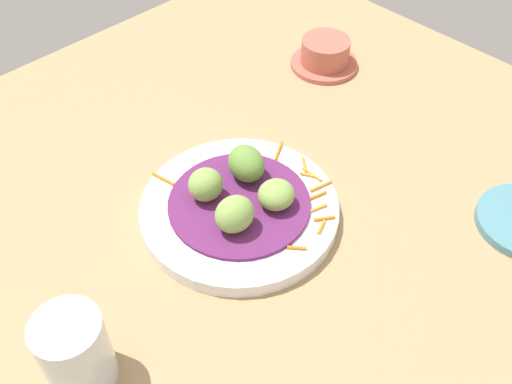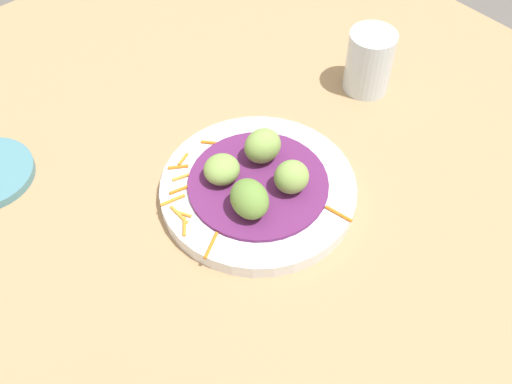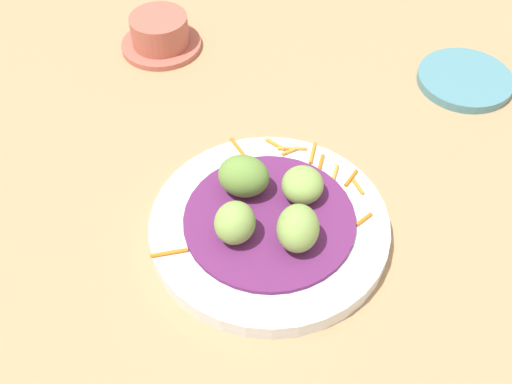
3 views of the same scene
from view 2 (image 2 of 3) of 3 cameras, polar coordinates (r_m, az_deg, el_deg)
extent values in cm
cube|color=tan|center=(81.59, -2.58, 1.68)|extent=(110.00, 110.00, 2.00)
cylinder|color=silver|center=(77.02, 0.03, 0.08)|extent=(24.96, 24.96, 1.99)
cylinder|color=#60235B|center=(76.06, 0.03, 0.68)|extent=(17.79, 17.79, 0.52)
cylinder|color=orange|center=(78.76, -7.33, 2.37)|extent=(1.78, 2.41, 0.40)
cylinder|color=orange|center=(81.49, -4.22, 4.81)|extent=(1.97, 1.74, 0.40)
cylinder|color=orange|center=(77.60, -6.83, 1.48)|extent=(1.25, 2.97, 0.40)
cylinder|color=orange|center=(73.81, -6.88, -2.04)|extent=(2.11, 1.38, 0.40)
cylinder|color=orange|center=(70.78, -4.27, -5.03)|extent=(2.21, 3.50, 0.40)
cylinder|color=orange|center=(76.25, -7.23, 0.23)|extent=(1.09, 2.68, 0.40)
cylinder|color=orange|center=(79.59, -6.88, 3.09)|extent=(1.19, 2.18, 0.40)
cylinder|color=orange|center=(73.97, 7.78, -2.04)|extent=(3.72, 1.12, 0.40)
cylinder|color=orange|center=(72.63, -6.76, -3.26)|extent=(2.31, 1.95, 0.40)
cylinder|color=orange|center=(73.80, -7.26, -2.11)|extent=(3.32, 0.46, 0.40)
cylinder|color=orange|center=(75.28, -7.85, -0.76)|extent=(1.14, 3.26, 0.40)
ellipsoid|color=#84A851|center=(75.18, -3.24, 2.14)|extent=(5.36, 5.48, 3.50)
ellipsoid|color=olive|center=(71.41, -0.62, -0.66)|extent=(6.31, 5.62, 4.50)
ellipsoid|color=#84A851|center=(73.79, 3.36, 1.42)|extent=(5.39, 5.55, 4.39)
ellipsoid|color=#84A851|center=(77.00, 0.63, 4.36)|extent=(4.80, 5.40, 4.65)
cylinder|color=silver|center=(91.10, 10.61, 11.98)|extent=(6.81, 6.81, 9.45)
camera|label=1|loc=(0.99, 0.17, 48.22)|focal=41.36mm
camera|label=3|loc=(0.81, 30.39, 40.62)|focal=43.98mm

